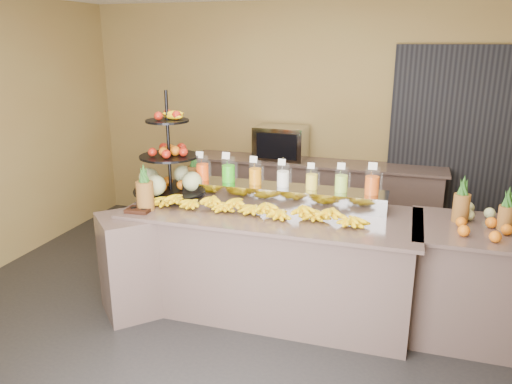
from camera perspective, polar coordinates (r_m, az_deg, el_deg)
The scene contains 20 objects.
ground at distance 4.42m, azimuth 0.53°, elevation -14.96°, with size 6.00×6.00×0.00m, color black.
room_envelope at distance 4.50m, azimuth 5.88°, elevation 10.96°, with size 6.04×5.02×2.82m.
buffet_counter at distance 4.45m, azimuth 0.09°, elevation -7.93°, with size 2.75×1.25×0.93m.
right_counter at distance 4.46m, azimuth 23.91°, elevation -9.43°, with size 1.08×0.88×0.93m.
back_ledge at distance 6.23m, azimuth 6.54°, elevation -0.66°, with size 3.10×0.55×0.93m.
pitcher_tray at distance 4.51m, azimuth 3.08°, elevation -0.28°, with size 1.85×0.30×0.15m, color gray.
juice_pitcher_orange_a at distance 4.71m, azimuth -6.14°, elevation 2.58°, with size 0.12×0.13×0.29m.
juice_pitcher_green at distance 4.61m, azimuth -3.17°, elevation 2.40°, with size 0.13×0.13×0.30m.
juice_pitcher_orange_b at distance 4.53m, azimuth -0.08°, elevation 2.07°, with size 0.12×0.12×0.28m.
juice_pitcher_milk at distance 4.46m, azimuth 3.11°, elevation 1.78°, with size 0.11×0.12×0.27m.
juice_pitcher_lemon at distance 4.41m, azimuth 6.38°, elevation 1.44°, with size 0.11×0.11×0.26m.
juice_pitcher_lime at distance 4.37m, azimuth 9.73°, elevation 1.25°, with size 0.11×0.12×0.28m.
juice_pitcher_orange_c at distance 4.34m, azimuth 13.13°, elevation 1.05°, with size 0.12×0.13×0.30m.
banana_heap at distance 4.22m, azimuth -0.29°, elevation -1.53°, with size 1.89×0.17×0.16m.
fruit_stand at distance 4.70m, azimuth -9.27°, elevation 2.41°, with size 0.89×0.89×0.98m.
condiment_caddy at distance 4.39m, azimuth -13.25°, elevation -2.01°, with size 0.20×0.15×0.03m, color black.
pineapple_left_a at distance 4.39m, azimuth -12.57°, elevation -0.07°, with size 0.15×0.15×0.41m.
pineapple_left_b at distance 4.90m, azimuth -7.04°, elevation 1.92°, with size 0.13×0.13×0.40m.
right_fruit_pile at distance 4.24m, azimuth 24.31°, elevation -2.97°, with size 0.43×0.42×0.23m.
oven_warmer at distance 6.16m, azimuth 2.90°, elevation 5.63°, with size 0.62×0.43×0.41m, color gray.
Camera 1 is at (1.08, -3.60, 2.33)m, focal length 35.00 mm.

